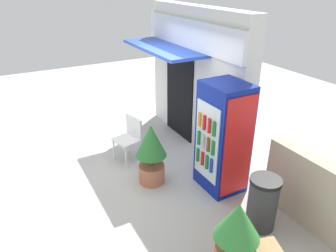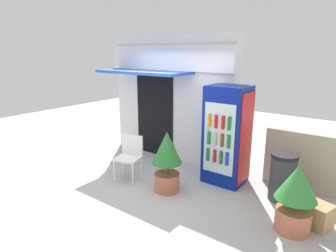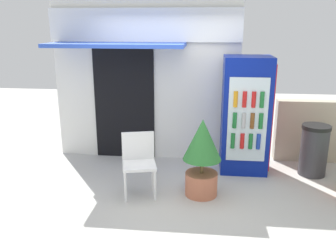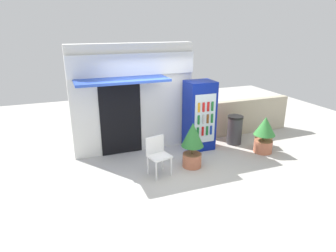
{
  "view_description": "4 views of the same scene",
  "coord_description": "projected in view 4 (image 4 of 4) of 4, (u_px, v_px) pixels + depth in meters",
  "views": [
    {
      "loc": [
        4.86,
        -1.9,
        3.36
      ],
      "look_at": [
        0.22,
        0.64,
        0.84
      ],
      "focal_mm": 34.02,
      "sensor_mm": 36.0,
      "label": 1
    },
    {
      "loc": [
        3.42,
        -3.7,
        2.48
      ],
      "look_at": [
        0.24,
        0.59,
        1.07
      ],
      "focal_mm": 30.53,
      "sensor_mm": 36.0,
      "label": 2
    },
    {
      "loc": [
        0.58,
        -4.5,
        2.35
      ],
      "look_at": [
        0.03,
        0.63,
        0.85
      ],
      "focal_mm": 37.87,
      "sensor_mm": 36.0,
      "label": 3
    },
    {
      "loc": [
        -2.27,
        -5.66,
        3.26
      ],
      "look_at": [
        0.15,
        0.67,
        0.91
      ],
      "focal_mm": 31.35,
      "sensor_mm": 36.0,
      "label": 4
    }
  ],
  "objects": [
    {
      "name": "ground",
      "position": [
        172.0,
        172.0,
        6.83
      ],
      "size": [
        16.0,
        16.0,
        0.0
      ],
      "primitive_type": "plane",
      "color": "beige"
    },
    {
      "name": "storefront_building",
      "position": [
        132.0,
        97.0,
        7.65
      ],
      "size": [
        3.22,
        1.17,
        2.83
      ],
      "color": "silver",
      "rests_on": "ground"
    },
    {
      "name": "drink_cooler",
      "position": [
        200.0,
        115.0,
        7.92
      ],
      "size": [
        0.76,
        0.69,
        1.87
      ],
      "color": "navy",
      "rests_on": "ground"
    },
    {
      "name": "plastic_chair",
      "position": [
        157.0,
        153.0,
        6.63
      ],
      "size": [
        0.54,
        0.51,
        0.88
      ],
      "color": "white",
      "rests_on": "ground"
    },
    {
      "name": "potted_plant_near_shop",
      "position": [
        192.0,
        142.0,
        6.92
      ],
      "size": [
        0.54,
        0.54,
        1.11
      ],
      "color": "#BC6B4C",
      "rests_on": "ground"
    },
    {
      "name": "potted_plant_curbside",
      "position": [
        264.0,
        133.0,
        7.75
      ],
      "size": [
        0.57,
        0.57,
        0.99
      ],
      "color": "#BC6B4C",
      "rests_on": "ground"
    },
    {
      "name": "trash_bin",
      "position": [
        235.0,
        130.0,
        8.38
      ],
      "size": [
        0.44,
        0.44,
        0.83
      ],
      "color": "#38383D",
      "rests_on": "ground"
    },
    {
      "name": "stone_boundary_wall",
      "position": [
        248.0,
        116.0,
        9.22
      ],
      "size": [
        2.8,
        0.22,
        1.08
      ],
      "primitive_type": "cube",
      "color": "#B7AD93",
      "rests_on": "ground"
    },
    {
      "name": "cardboard_box",
      "position": [
        263.0,
        140.0,
        8.24
      ],
      "size": [
        0.47,
        0.43,
        0.36
      ],
      "primitive_type": "cube",
      "rotation": [
        0.0,
        0.0,
        -0.32
      ],
      "color": "tan",
      "rests_on": "ground"
    }
  ]
}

